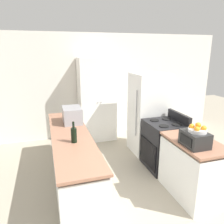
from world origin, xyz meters
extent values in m
cube|color=silver|center=(0.00, 3.58, 1.30)|extent=(7.00, 0.06, 2.60)
cube|color=silver|center=(-0.86, 1.41, 0.41)|extent=(0.58, 2.57, 0.83)
cube|color=#9E6B51|center=(-0.86, 1.41, 0.88)|extent=(0.60, 2.63, 0.04)
cube|color=silver|center=(0.86, 0.60, 0.41)|extent=(0.58, 0.98, 0.83)
cube|color=#9E6B51|center=(0.86, 0.60, 0.88)|extent=(0.60, 1.00, 0.04)
cube|color=white|center=(0.01, 3.25, 1.01)|extent=(0.87, 0.56, 2.03)
sphere|color=#B2B2B7|center=(-0.03, 2.95, 1.01)|extent=(0.03, 0.03, 0.03)
sphere|color=#B2B2B7|center=(0.05, 2.95, 1.01)|extent=(0.03, 0.03, 0.03)
cube|color=black|center=(0.88, 1.48, 0.45)|extent=(0.64, 0.72, 0.90)
cube|color=black|center=(0.55, 1.48, 0.34)|extent=(0.02, 0.63, 0.50)
cube|color=black|center=(1.17, 1.48, 0.98)|extent=(0.06, 0.68, 0.16)
cylinder|color=black|center=(0.75, 1.30, 0.91)|extent=(0.17, 0.17, 0.01)
cylinder|color=black|center=(0.75, 1.65, 0.91)|extent=(0.17, 0.17, 0.01)
cylinder|color=black|center=(1.01, 1.30, 0.91)|extent=(0.17, 0.17, 0.01)
cylinder|color=black|center=(1.01, 1.65, 0.91)|extent=(0.17, 0.17, 0.01)
cube|color=white|center=(0.92, 2.22, 0.86)|extent=(0.72, 0.69, 1.73)
cylinder|color=gray|center=(0.54, 2.03, 0.95)|extent=(0.02, 0.02, 0.95)
cube|color=#939399|center=(-0.75, 1.99, 1.04)|extent=(0.33, 0.45, 0.29)
cube|color=black|center=(-0.58, 1.95, 1.04)|extent=(0.01, 0.28, 0.21)
cylinder|color=black|center=(-0.84, 1.08, 1.01)|extent=(0.08, 0.08, 0.22)
cylinder|color=black|center=(-0.84, 1.08, 1.16)|extent=(0.03, 0.03, 0.10)
cube|color=black|center=(0.73, 0.45, 1.01)|extent=(0.29, 0.36, 0.21)
cube|color=black|center=(0.58, 0.45, 1.01)|extent=(0.01, 0.26, 0.13)
cylinder|color=silver|center=(0.74, 0.43, 1.14)|extent=(0.25, 0.25, 0.05)
sphere|color=orange|center=(0.80, 0.49, 1.18)|extent=(0.07, 0.07, 0.07)
sphere|color=orange|center=(0.69, 0.49, 1.18)|extent=(0.07, 0.07, 0.07)
sphere|color=orange|center=(0.69, 0.38, 1.18)|extent=(0.07, 0.07, 0.07)
sphere|color=orange|center=(0.80, 0.38, 1.18)|extent=(0.07, 0.07, 0.07)
sphere|color=orange|center=(0.74, 0.43, 1.21)|extent=(0.07, 0.07, 0.07)
camera|label=1|loc=(-1.19, -1.87, 2.18)|focal=35.00mm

